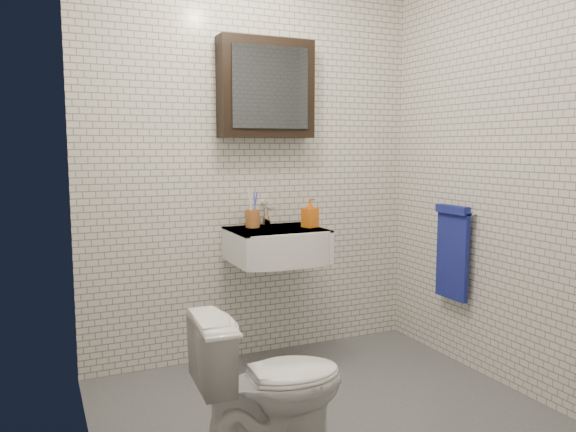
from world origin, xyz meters
The scene contains 9 objects.
ground centered at (0.00, 0.00, 0.01)m, with size 2.20×2.00×0.01m, color #4C4F54.
room_shell centered at (0.00, 0.00, 1.47)m, with size 2.22×2.02×2.51m.
washbasin centered at (0.05, 0.73, 0.76)m, with size 0.55×0.50×0.20m.
faucet centered at (0.05, 0.93, 0.92)m, with size 0.06×0.20×0.15m.
mirror_cabinet centered at (0.05, 0.93, 1.70)m, with size 0.60×0.15×0.60m.
towel_rail centered at (1.04, 0.35, 0.72)m, with size 0.09×0.30×0.58m.
toothbrush_cup centered at (-0.06, 0.89, 0.91)m, with size 0.10×0.10×0.24m.
soap_bottle centered at (0.27, 0.75, 0.94)m, with size 0.08×0.08×0.18m, color orange.
toilet centered at (-0.39, -0.19, 0.33)m, with size 0.37×0.65×0.66m, color white.
Camera 1 is at (-1.28, -2.32, 1.34)m, focal length 35.00 mm.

